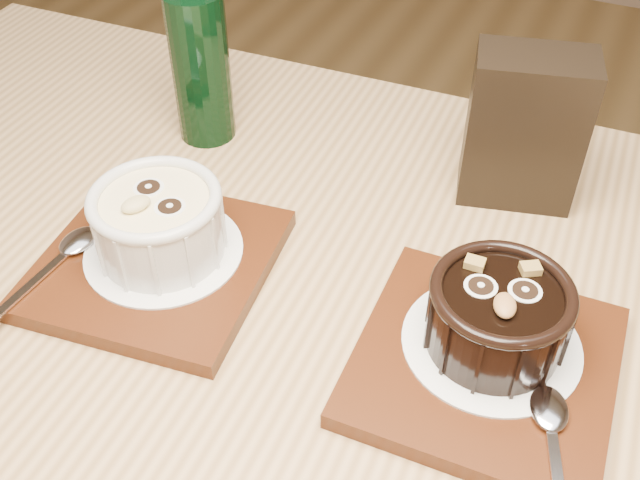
% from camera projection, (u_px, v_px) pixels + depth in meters
% --- Properties ---
extents(table, '(1.23, 0.84, 0.75)m').
position_uv_depth(table, '(308.00, 430.00, 0.61)').
color(table, olive).
rests_on(table, ground).
extents(tray_left, '(0.20, 0.20, 0.01)m').
position_uv_depth(tray_left, '(157.00, 263.00, 0.62)').
color(tray_left, '#481F0C').
rests_on(tray_left, table).
extents(doily_left, '(0.13, 0.13, 0.00)m').
position_uv_depth(doily_left, '(164.00, 251.00, 0.61)').
color(doily_left, white).
rests_on(doily_left, tray_left).
extents(ramekin_white, '(0.11, 0.11, 0.06)m').
position_uv_depth(ramekin_white, '(158.00, 220.00, 0.59)').
color(ramekin_white, silver).
rests_on(ramekin_white, doily_left).
extents(spoon_left, '(0.03, 0.14, 0.01)m').
position_uv_depth(spoon_left, '(49.00, 267.00, 0.60)').
color(spoon_left, silver).
rests_on(spoon_left, tray_left).
extents(tray_right, '(0.19, 0.19, 0.01)m').
position_uv_depth(tray_right, '(484.00, 365.00, 0.54)').
color(tray_right, '#481F0C').
rests_on(tray_right, table).
extents(doily_right, '(0.13, 0.13, 0.00)m').
position_uv_depth(doily_right, '(491.00, 343.00, 0.54)').
color(doily_right, white).
rests_on(doily_right, tray_right).
extents(ramekin_dark, '(0.10, 0.10, 0.06)m').
position_uv_depth(ramekin_dark, '(498.00, 313.00, 0.52)').
color(ramekin_dark, black).
rests_on(ramekin_dark, doily_right).
extents(spoon_right, '(0.07, 0.14, 0.01)m').
position_uv_depth(spoon_right, '(555.00, 455.00, 0.47)').
color(spoon_right, silver).
rests_on(spoon_right, tray_right).
extents(condiment_stand, '(0.11, 0.08, 0.14)m').
position_uv_depth(condiment_stand, '(525.00, 129.00, 0.65)').
color(condiment_stand, black).
rests_on(condiment_stand, table).
extents(green_bottle, '(0.06, 0.06, 0.21)m').
position_uv_depth(green_bottle, '(200.00, 61.00, 0.71)').
color(green_bottle, black).
rests_on(green_bottle, table).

